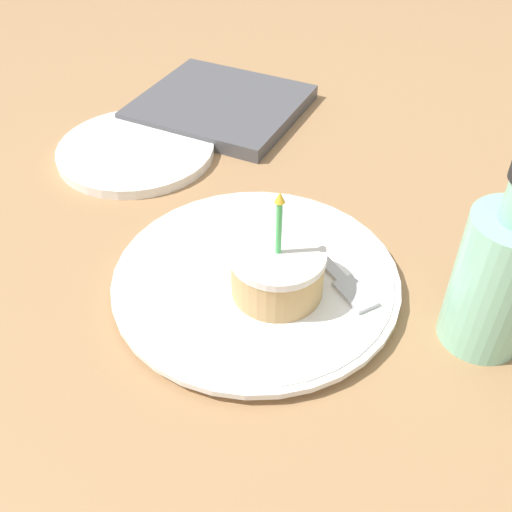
# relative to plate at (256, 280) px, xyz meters

# --- Properties ---
(ground_plane) EXTENTS (2.40, 2.40, 0.04)m
(ground_plane) POSITION_rel_plate_xyz_m (-0.01, -0.01, -0.03)
(ground_plane) COLOR #9E754C
(ground_plane) RESTS_ON ground
(plate) EXTENTS (0.29, 0.29, 0.02)m
(plate) POSITION_rel_plate_xyz_m (0.00, 0.00, 0.00)
(plate) COLOR white
(plate) RESTS_ON ground_plane
(cake_slice) EXTENTS (0.09, 0.09, 0.12)m
(cake_slice) POSITION_rel_plate_xyz_m (-0.03, 0.01, 0.03)
(cake_slice) COLOR tan
(cake_slice) RESTS_ON plate
(fork) EXTENTS (0.16, 0.12, 0.00)m
(fork) POSITION_rel_plate_xyz_m (-0.05, -0.05, 0.01)
(fork) COLOR #B2B2B7
(fork) RESTS_ON plate
(bottle) EXTENTS (0.07, 0.07, 0.19)m
(bottle) POSITION_rel_plate_xyz_m (-0.21, -0.03, 0.07)
(bottle) COLOR #8CD1B2
(bottle) RESTS_ON ground_plane
(side_plate) EXTENTS (0.21, 0.21, 0.01)m
(side_plate) POSITION_rel_plate_xyz_m (0.25, -0.15, -0.00)
(side_plate) COLOR white
(side_plate) RESTS_ON ground_plane
(marble_board) EXTENTS (0.22, 0.21, 0.02)m
(marble_board) POSITION_rel_plate_xyz_m (0.21, -0.31, 0.00)
(marble_board) COLOR #4C4C51
(marble_board) RESTS_ON ground_plane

